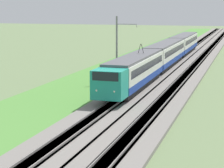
{
  "coord_description": "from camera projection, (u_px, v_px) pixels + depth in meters",
  "views": [
    {
      "loc": [
        -13.29,
        -11.62,
        9.17
      ],
      "look_at": [
        24.22,
        0.0,
        2.17
      ],
      "focal_mm": 70.0,
      "sensor_mm": 36.0,
      "label": 1
    }
  ],
  "objects": [
    {
      "name": "passenger_train",
      "position": [
        166.0,
        53.0,
        65.67
      ],
      "size": [
        58.29,
        3.01,
        4.94
      ],
      "rotation": [
        0.0,
        0.0,
        3.14
      ],
      "color": "teal",
      "rests_on": "ground"
    },
    {
      "name": "ballast_adjacent",
      "position": [
        192.0,
        69.0,
        63.27
      ],
      "size": [
        240.0,
        4.4,
        0.3
      ],
      "color": "slate",
      "rests_on": "ground"
    },
    {
      "name": "catenary_mast_mid",
      "position": [
        117.0,
        50.0,
        51.15
      ],
      "size": [
        0.22,
        2.56,
        8.05
      ],
      "color": "slate",
      "rests_on": "ground"
    },
    {
      "name": "track_main",
      "position": [
        164.0,
        68.0,
        64.49
      ],
      "size": [
        240.0,
        1.57,
        0.45
      ],
      "color": "#4C4238",
      "rests_on": "ground"
    },
    {
      "name": "ballast_main",
      "position": [
        164.0,
        68.0,
        64.49
      ],
      "size": [
        240.0,
        4.4,
        0.3
      ],
      "color": "slate",
      "rests_on": "ground"
    },
    {
      "name": "track_adjacent",
      "position": [
        192.0,
        69.0,
        63.27
      ],
      "size": [
        240.0,
        1.57,
        0.45
      ],
      "color": "#4C4238",
      "rests_on": "ground"
    },
    {
      "name": "grass_verge",
      "position": [
        126.0,
        67.0,
        66.18
      ],
      "size": [
        240.0,
        10.51,
        0.12
      ],
      "color": "#4C8438",
      "rests_on": "ground"
    }
  ]
}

